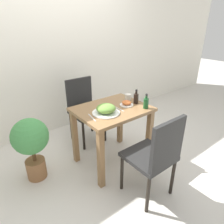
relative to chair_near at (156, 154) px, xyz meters
name	(u,v)px	position (x,y,z in m)	size (l,w,h in m)	color
ground_plane	(112,160)	(0.03, 0.70, -0.51)	(16.00, 16.00, 0.00)	beige
wall_back	(60,46)	(0.03, 1.94, 0.79)	(8.00, 0.05, 2.60)	white
dining_table	(112,119)	(0.03, 0.70, 0.07)	(0.82, 0.65, 0.73)	olive
chair_near	(156,154)	(0.00, 0.00, 0.00)	(0.42, 0.42, 0.90)	black
chair_far	(84,106)	(0.06, 1.38, 0.00)	(0.42, 0.42, 0.90)	black
food_plate	(106,109)	(-0.10, 0.63, 0.26)	(0.30, 0.30, 0.10)	white
side_plate	(127,103)	(0.21, 0.65, 0.24)	(0.16, 0.16, 0.06)	white
drink_cup	(128,97)	(0.36, 0.78, 0.25)	(0.08, 0.08, 0.07)	silver
sauce_bottle	(136,98)	(0.35, 0.64, 0.29)	(0.06, 0.06, 0.18)	black
condiment_bottle	(146,103)	(0.33, 0.46, 0.29)	(0.06, 0.06, 0.18)	#194C23
fork_utensil	(92,118)	(-0.28, 0.63, 0.22)	(0.04, 0.19, 0.00)	silver
spoon_utensil	(119,109)	(0.08, 0.63, 0.22)	(0.01, 0.18, 0.00)	silver
potted_plant_left	(31,142)	(-0.82, 0.99, -0.04)	(0.39, 0.39, 0.73)	brown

